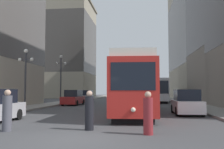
% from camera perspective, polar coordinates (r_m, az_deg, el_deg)
% --- Properties ---
extents(ground_plane, '(200.00, 200.00, 0.00)m').
position_cam_1_polar(ground_plane, '(9.09, -8.61, -14.66)').
color(ground_plane, '#424244').
extents(sidewalk_left, '(2.91, 120.00, 0.15)m').
position_cam_1_polar(sidewalk_left, '(49.83, -6.21, -5.66)').
color(sidewalk_left, gray).
rests_on(sidewalk_left, ground).
extents(sidewalk_right, '(2.91, 120.00, 0.15)m').
position_cam_1_polar(sidewalk_right, '(49.05, 13.55, -5.60)').
color(sidewalk_right, gray).
rests_on(sidewalk_right, ground).
extents(streetcar, '(3.17, 14.97, 3.89)m').
position_cam_1_polar(streetcar, '(19.57, 4.56, -2.66)').
color(streetcar, black).
rests_on(streetcar, ground).
extents(transit_bus, '(2.89, 12.14, 3.45)m').
position_cam_1_polar(transit_bus, '(39.04, 9.98, -3.40)').
color(transit_bus, black).
rests_on(transit_bus, ground).
extents(parked_car_left_mid, '(2.02, 4.41, 1.82)m').
position_cam_1_polar(parked_car_left_mid, '(37.83, -5.94, -5.10)').
color(parked_car_left_mid, black).
rests_on(parked_car_left_mid, ground).
extents(parked_car_right_far, '(1.95, 4.28, 1.82)m').
position_cam_1_polar(parked_car_right_far, '(18.89, 16.79, -6.29)').
color(parked_car_right_far, black).
rests_on(parked_car_right_far, ground).
extents(parked_car_left_far, '(2.00, 4.73, 1.82)m').
position_cam_1_polar(parked_car_left_far, '(30.63, -8.87, -5.38)').
color(parked_car_left_far, black).
rests_on(parked_car_left_far, ground).
extents(pedestrian_crossing_near, '(0.40, 0.40, 1.78)m').
position_cam_1_polar(pedestrian_crossing_near, '(11.59, -23.03, -7.91)').
color(pedestrian_crossing_near, '#4C4C56').
rests_on(pedestrian_crossing_near, ground).
extents(pedestrian_crossing_far, '(0.39, 0.39, 1.73)m').
position_cam_1_polar(pedestrian_crossing_far, '(11.04, -5.26, -8.53)').
color(pedestrian_crossing_far, black).
rests_on(pedestrian_crossing_far, ground).
extents(pedestrian_on_sidewalk, '(0.38, 0.38, 1.70)m').
position_cam_1_polar(pedestrian_on_sidewalk, '(9.97, 8.33, -9.11)').
color(pedestrian_on_sidewalk, maroon).
rests_on(pedestrian_on_sidewalk, ground).
extents(lamp_post_left_near, '(1.41, 0.36, 5.25)m').
position_cam_1_polar(lamp_post_left_near, '(22.89, -19.32, 1.18)').
color(lamp_post_left_near, '#333338').
rests_on(lamp_post_left_near, sidewalk_left).
extents(lamp_post_left_far, '(1.41, 0.36, 6.10)m').
position_cam_1_polar(lamp_post_left_far, '(32.03, -11.72, 0.57)').
color(lamp_post_left_far, '#333338').
rests_on(lamp_post_left_far, sidewalk_left).
extents(building_left_midblock, '(12.91, 16.54, 24.47)m').
position_cam_1_polar(building_left_midblock, '(65.00, -10.29, 5.91)').
color(building_left_midblock, gray).
rests_on(building_left_midblock, ground).
extents(building_right_midblock, '(10.74, 24.23, 26.09)m').
position_cam_1_polar(building_right_midblock, '(55.14, 19.65, 8.71)').
color(building_right_midblock, '#B2A893').
rests_on(building_right_midblock, ground).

